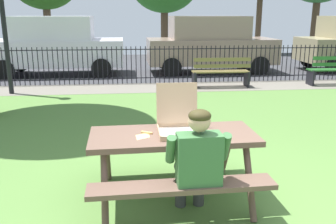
% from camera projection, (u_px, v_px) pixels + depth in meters
% --- Properties ---
extents(ground, '(28.00, 11.59, 0.02)m').
position_uv_depth(ground, '(196.00, 154.00, 5.46)').
color(ground, '#547B39').
extents(cobblestone_walkway, '(28.00, 1.40, 0.01)m').
position_uv_depth(cobblestone_walkway, '(164.00, 88.00, 10.35)').
color(cobblestone_walkway, slate).
extents(street_asphalt, '(28.00, 7.93, 0.01)m').
position_uv_depth(street_asphalt, '(154.00, 65.00, 14.83)').
color(street_asphalt, '#38383D').
extents(picnic_table_foreground, '(1.84, 1.53, 0.79)m').
position_uv_depth(picnic_table_foreground, '(173.00, 149.00, 4.00)').
color(picnic_table_foreground, brown).
rests_on(picnic_table_foreground, ground).
extents(pizza_box_open, '(0.46, 0.50, 0.51)m').
position_uv_depth(pizza_box_open, '(179.00, 121.00, 4.01)').
color(pizza_box_open, tan).
rests_on(pizza_box_open, picnic_table_foreground).
extents(pizza_slice_on_table, '(0.21, 0.24, 0.02)m').
position_uv_depth(pizza_slice_on_table, '(144.00, 135.00, 3.90)').
color(pizza_slice_on_table, '#F1D27A').
rests_on(pizza_slice_on_table, picnic_table_foreground).
extents(adult_at_table, '(0.62, 0.60, 1.19)m').
position_uv_depth(adult_at_table, '(197.00, 160.00, 3.53)').
color(adult_at_table, '#363636').
rests_on(adult_at_table, ground).
extents(iron_fence_streetside, '(19.09, 0.03, 1.10)m').
position_uv_depth(iron_fence_streetside, '(162.00, 64.00, 10.88)').
color(iron_fence_streetside, black).
rests_on(iron_fence_streetside, ground).
extents(park_bench_center, '(1.60, 0.48, 0.85)m').
position_uv_depth(park_bench_center, '(221.00, 73.00, 10.27)').
color(park_bench_center, olive).
rests_on(park_bench_center, ground).
extents(park_bench_right, '(1.61, 0.50, 0.85)m').
position_uv_depth(park_bench_right, '(336.00, 71.00, 10.61)').
color(park_bench_right, '#286629').
rests_on(park_bench_right, ground).
extents(parked_car_left, '(4.42, 1.95, 1.94)m').
position_uv_depth(parked_car_left, '(56.00, 45.00, 12.21)').
color(parked_car_left, white).
rests_on(parked_car_left, ground).
extents(parked_car_center, '(4.44, 1.99, 1.94)m').
position_uv_depth(parked_car_center, '(210.00, 44.00, 12.73)').
color(parked_car_center, gray).
rests_on(parked_car_center, ground).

